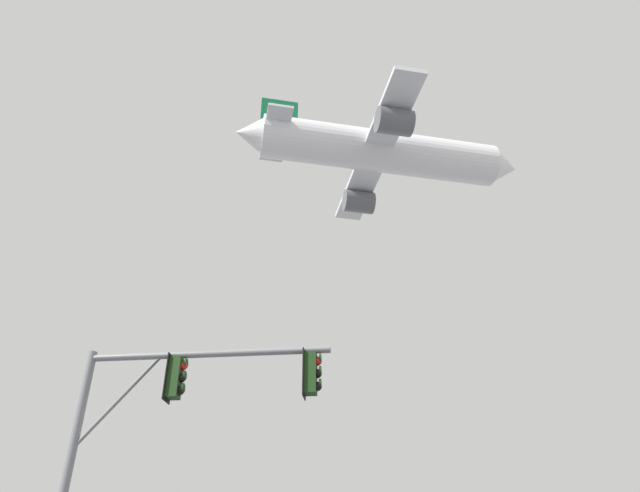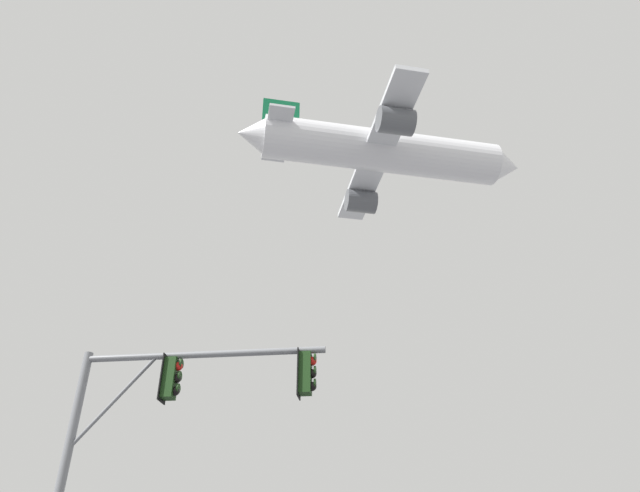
{
  "view_description": "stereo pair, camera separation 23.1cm",
  "coord_description": "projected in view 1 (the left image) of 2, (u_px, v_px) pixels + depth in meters",
  "views": [
    {
      "loc": [
        -0.37,
        -3.87,
        1.37
      ],
      "look_at": [
        -0.71,
        19.95,
        15.66
      ],
      "focal_mm": 32.35,
      "sensor_mm": 36.0,
      "label": 1
    },
    {
      "loc": [
        -0.14,
        -3.87,
        1.37
      ],
      "look_at": [
        -0.71,
        19.95,
        15.66
      ],
      "focal_mm": 32.35,
      "sensor_mm": 36.0,
      "label": 2
    }
  ],
  "objects": [
    {
      "name": "airplane",
      "position": [
        381.0,
        152.0,
        52.66
      ],
      "size": [
        26.72,
        20.64,
        7.3
      ],
      "color": "white"
    },
    {
      "name": "signal_pole_near",
      "position": [
        165.0,
        417.0,
        12.25
      ],
      "size": [
        5.56,
        0.77,
        6.07
      ],
      "color": "slate",
      "rests_on": "ground"
    }
  ]
}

